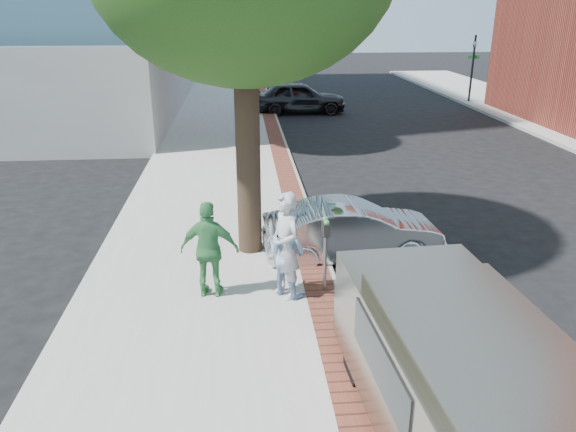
{
  "coord_description": "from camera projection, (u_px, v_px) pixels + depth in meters",
  "views": [
    {
      "loc": [
        -0.75,
        -9.73,
        5.29
      ],
      "look_at": [
        0.19,
        1.15,
        1.2
      ],
      "focal_mm": 35.0,
      "sensor_mm": 36.0,
      "label": 1
    }
  ],
  "objects": [
    {
      "name": "person_officer",
      "position": [
        287.0,
        254.0,
        10.46
      ],
      "size": [
        1.0,
        0.98,
        1.62
      ],
      "primitive_type": "imported",
      "rotation": [
        0.0,
        0.0,
        2.41
      ],
      "color": "#7FA0C4",
      "rests_on": "sidewalk"
    },
    {
      "name": "curb",
      "position": [
        296.0,
        175.0,
        18.52
      ],
      "size": [
        0.1,
        60.0,
        0.15
      ],
      "primitive_type": "cube",
      "color": "gray",
      "rests_on": "ground"
    },
    {
      "name": "van",
      "position": [
        460.0,
        379.0,
        6.78
      ],
      "size": [
        2.3,
        5.37,
        1.94
      ],
      "rotation": [
        0.0,
        0.0,
        0.06
      ],
      "color": "gray",
      "rests_on": "ground"
    },
    {
      "name": "person_gray",
      "position": [
        286.0,
        246.0,
        10.29
      ],
      "size": [
        0.77,
        0.88,
        2.04
      ],
      "primitive_type": "imported",
      "rotation": [
        0.0,
        0.0,
        -1.11
      ],
      "color": "#B1B1B6",
      "rests_on": "sidewalk"
    },
    {
      "name": "signal_near",
      "position": [
        268.0,
        65.0,
        30.8
      ],
      "size": [
        0.7,
        0.15,
        3.8
      ],
      "color": "black",
      "rests_on": "ground"
    },
    {
      "name": "person_green",
      "position": [
        210.0,
        250.0,
        10.35
      ],
      "size": [
        1.14,
        0.61,
        1.86
      ],
      "primitive_type": "imported",
      "rotation": [
        0.0,
        0.0,
        3.0
      ],
      "color": "#3F8B4B",
      "rests_on": "sidewalk"
    },
    {
      "name": "bg_car",
      "position": [
        299.0,
        97.0,
        29.3
      ],
      "size": [
        4.85,
        1.96,
        1.65
      ],
      "primitive_type": "imported",
      "rotation": [
        0.0,
        0.0,
        1.57
      ],
      "color": "black",
      "rests_on": "ground"
    },
    {
      "name": "office_base",
      "position": [
        7.0,
        72.0,
        29.77
      ],
      "size": [
        18.2,
        22.2,
        4.0
      ],
      "primitive_type": "cube",
      "color": "gray",
      "rests_on": "ground"
    },
    {
      "name": "sidewalk",
      "position": [
        219.0,
        177.0,
        18.31
      ],
      "size": [
        5.0,
        60.0,
        0.15
      ],
      "primitive_type": "cube",
      "color": "#9E9991",
      "rests_on": "ground"
    },
    {
      "name": "tree_far",
      "position": [
        243.0,
        6.0,
        20.29
      ],
      "size": [
        4.8,
        4.8,
        7.14
      ],
      "color": "black",
      "rests_on": "sidewalk"
    },
    {
      "name": "brick_strip",
      "position": [
        286.0,
        173.0,
        18.46
      ],
      "size": [
        0.6,
        60.0,
        0.01
      ],
      "primitive_type": "cube",
      "color": "brown",
      "rests_on": "sidewalk"
    },
    {
      "name": "ground",
      "position": [
        284.0,
        294.0,
        11.0
      ],
      "size": [
        120.0,
        120.0,
        0.0
      ],
      "primitive_type": "plane",
      "color": "black",
      "rests_on": "ground"
    },
    {
      "name": "sedan_silver",
      "position": [
        353.0,
        231.0,
        12.36
      ],
      "size": [
        3.99,
        1.58,
        1.29
      ],
      "primitive_type": "imported",
      "rotation": [
        0.0,
        0.0,
        1.62
      ],
      "color": "silver",
      "rests_on": "ground"
    },
    {
      "name": "signal_far",
      "position": [
        473.0,
        63.0,
        31.74
      ],
      "size": [
        0.7,
        0.15,
        3.8
      ],
      "color": "black",
      "rests_on": "ground"
    },
    {
      "name": "parking_meter",
      "position": [
        325.0,
        239.0,
        10.49
      ],
      "size": [
        0.12,
        0.32,
        1.47
      ],
      "color": "gray",
      "rests_on": "sidewalk"
    }
  ]
}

